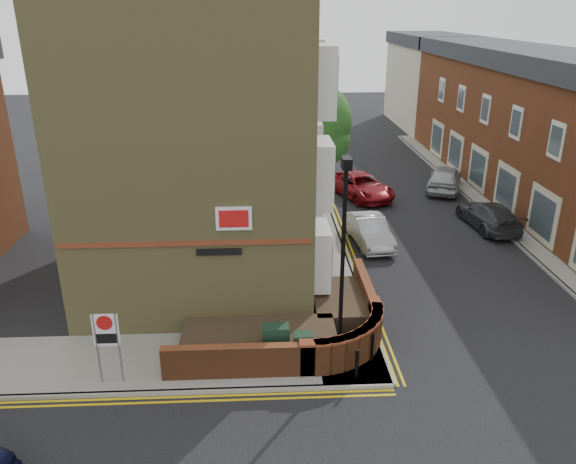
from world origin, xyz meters
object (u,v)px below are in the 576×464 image
(zone_sign, at_px, (106,336))
(silver_car_near, at_px, (370,231))
(lamppost, at_px, (343,264))
(utility_cabinet_large, at_px, (276,343))

(zone_sign, bearing_deg, silver_car_near, 47.03)
(silver_car_near, bearing_deg, zone_sign, -139.35)
(lamppost, height_order, utility_cabinet_large, lamppost)
(utility_cabinet_large, bearing_deg, silver_car_near, 63.51)
(lamppost, distance_m, zone_sign, 6.85)
(utility_cabinet_large, xyz_separation_m, zone_sign, (-4.70, -0.80, 0.92))
(lamppost, xyz_separation_m, silver_car_near, (2.65, 9.23, -2.70))
(utility_cabinet_large, distance_m, silver_car_near, 10.20)
(lamppost, bearing_deg, utility_cabinet_large, 176.99)
(zone_sign, distance_m, silver_car_near, 13.60)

